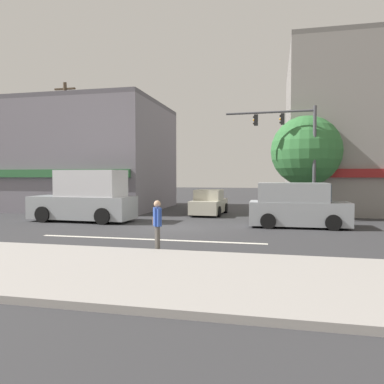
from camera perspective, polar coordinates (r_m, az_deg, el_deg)
name	(u,v)px	position (r m, az deg, el deg)	size (l,w,h in m)	color
ground_plane	(173,227)	(17.88, -2.88, -5.39)	(120.00, 120.00, 0.00)	#333335
lane_marking_stripe	(149,239)	(14.58, -6.61, -7.18)	(9.00, 0.24, 0.01)	silver
sidewalk_curb	(83,269)	(10.08, -16.26, -11.19)	(40.00, 5.00, 0.16)	#9E9993
building_left_block	(76,157)	(29.87, -17.19, 5.12)	(13.20, 9.58, 7.76)	slate
building_right_corner	(378,133)	(30.01, 26.50, 8.09)	(12.49, 12.12, 11.04)	gray
street_tree	(306,151)	(23.03, 17.02, 5.99)	(4.09, 4.09, 5.96)	#4C3823
utility_pole_near_left	(66,147)	(25.02, -18.68, 6.58)	(1.40, 0.22, 8.29)	brown
utility_pole_far_right	(339,149)	(25.99, 21.48, 6.13)	(1.40, 0.22, 8.05)	brown
traffic_light_mast	(296,144)	(21.23, 15.52, 7.06)	(4.89, 0.35, 6.20)	#47474C
van_parked_curbside	(297,206)	(18.52, 15.66, -2.07)	(4.63, 2.10, 2.11)	#999EA3
box_truck_crossing_center	(86,198)	(20.83, -15.90, -0.90)	(5.68, 2.41, 2.75)	#999EA3
sedan_approaching_near	(209,203)	(23.61, 2.63, -1.74)	(1.97, 4.15, 1.58)	#B7B29E
pedestrian_foreground_with_bag	(157,223)	(11.93, -5.30, -4.72)	(0.44, 0.68, 1.67)	#4C4742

